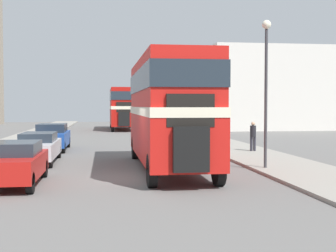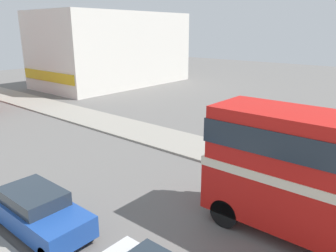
{
  "view_description": "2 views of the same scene",
  "coord_description": "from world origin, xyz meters",
  "px_view_note": "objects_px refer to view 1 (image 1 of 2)",
  "views": [
    {
      "loc": [
        -0.87,
        -16.53,
        2.59
      ],
      "look_at": [
        1.72,
        2.28,
        1.77
      ],
      "focal_mm": 50.0,
      "sensor_mm": 36.0,
      "label": 1
    },
    {
      "loc": [
        -8.75,
        1.16,
        6.98
      ],
      "look_at": [
        1.72,
        9.92,
        2.91
      ],
      "focal_mm": 35.0,
      "sensor_mm": 36.0,
      "label": 2
    }
  ],
  "objects_px": {
    "bus_distant": "(122,105)",
    "pedestrian_walking": "(253,134)",
    "street_lamp": "(266,71)",
    "car_parked_near": "(14,163)",
    "double_decker_bus": "(168,105)",
    "car_parked_far": "(52,137)",
    "car_parked_mid": "(38,147)"
  },
  "relations": [
    {
      "from": "bus_distant",
      "to": "pedestrian_walking",
      "type": "height_order",
      "value": "bus_distant"
    },
    {
      "from": "street_lamp",
      "to": "car_parked_near",
      "type": "bearing_deg",
      "value": -166.83
    },
    {
      "from": "car_parked_near",
      "to": "pedestrian_walking",
      "type": "bearing_deg",
      "value": 39.05
    },
    {
      "from": "double_decker_bus",
      "to": "street_lamp",
      "type": "height_order",
      "value": "street_lamp"
    },
    {
      "from": "double_decker_bus",
      "to": "car_parked_far",
      "type": "xyz_separation_m",
      "value": [
        -5.59,
        9.04,
        -1.83
      ]
    },
    {
      "from": "double_decker_bus",
      "to": "car_parked_mid",
      "type": "xyz_separation_m",
      "value": [
        -5.55,
        3.02,
        -1.9
      ]
    },
    {
      "from": "bus_distant",
      "to": "car_parked_far",
      "type": "bearing_deg",
      "value": -102.02
    },
    {
      "from": "bus_distant",
      "to": "street_lamp",
      "type": "height_order",
      "value": "street_lamp"
    },
    {
      "from": "car_parked_far",
      "to": "bus_distant",
      "type": "bearing_deg",
      "value": 77.98
    },
    {
      "from": "car_parked_near",
      "to": "car_parked_far",
      "type": "distance_m",
      "value": 12.1
    },
    {
      "from": "bus_distant",
      "to": "street_lamp",
      "type": "distance_m",
      "value": 33.55
    },
    {
      "from": "car_parked_near",
      "to": "street_lamp",
      "type": "distance_m",
      "value": 10.09
    },
    {
      "from": "bus_distant",
      "to": "street_lamp",
      "type": "relative_size",
      "value": 1.82
    },
    {
      "from": "pedestrian_walking",
      "to": "bus_distant",
      "type": "bearing_deg",
      "value": 103.05
    },
    {
      "from": "bus_distant",
      "to": "car_parked_mid",
      "type": "xyz_separation_m",
      "value": [
        -4.92,
        -29.33,
        -1.91
      ]
    },
    {
      "from": "car_parked_far",
      "to": "double_decker_bus",
      "type": "bearing_deg",
      "value": -58.27
    },
    {
      "from": "car_parked_near",
      "to": "car_parked_mid",
      "type": "relative_size",
      "value": 0.89
    },
    {
      "from": "double_decker_bus",
      "to": "car_parked_mid",
      "type": "relative_size",
      "value": 2.19
    },
    {
      "from": "car_parked_far",
      "to": "pedestrian_walking",
      "type": "height_order",
      "value": "pedestrian_walking"
    },
    {
      "from": "car_parked_mid",
      "to": "street_lamp",
      "type": "bearing_deg",
      "value": -22.59
    },
    {
      "from": "double_decker_bus",
      "to": "car_parked_mid",
      "type": "bearing_deg",
      "value": 151.48
    },
    {
      "from": "car_parked_mid",
      "to": "pedestrian_walking",
      "type": "distance_m",
      "value": 11.43
    },
    {
      "from": "double_decker_bus",
      "to": "car_parked_far",
      "type": "bearing_deg",
      "value": 121.73
    },
    {
      "from": "car_parked_mid",
      "to": "street_lamp",
      "type": "relative_size",
      "value": 0.8
    },
    {
      "from": "double_decker_bus",
      "to": "pedestrian_walking",
      "type": "height_order",
      "value": "double_decker_bus"
    },
    {
      "from": "double_decker_bus",
      "to": "bus_distant",
      "type": "height_order",
      "value": "bus_distant"
    },
    {
      "from": "car_parked_near",
      "to": "pedestrian_walking",
      "type": "relative_size",
      "value": 2.58
    },
    {
      "from": "double_decker_bus",
      "to": "pedestrian_walking",
      "type": "xyz_separation_m",
      "value": [
        5.51,
        5.87,
        -1.6
      ]
    },
    {
      "from": "car_parked_mid",
      "to": "pedestrian_walking",
      "type": "bearing_deg",
      "value": 14.47
    },
    {
      "from": "car_parked_far",
      "to": "street_lamp",
      "type": "bearing_deg",
      "value": -46.53
    },
    {
      "from": "pedestrian_walking",
      "to": "street_lamp",
      "type": "relative_size",
      "value": 0.27
    },
    {
      "from": "pedestrian_walking",
      "to": "car_parked_near",
      "type": "bearing_deg",
      "value": -140.95
    }
  ]
}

